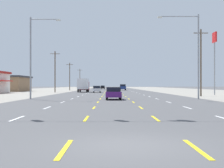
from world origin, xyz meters
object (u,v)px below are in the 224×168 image
Objects in this scene: hatchback_inner_left_near at (97,89)px; box_truck_far_left_mid at (83,85)px; sedan_center_turn_nearest at (113,93)px; streetlight_right_row_0 at (194,49)px; suv_inner_right_midfar at (123,87)px; streetlight_left_row_0 at (33,52)px; hatchback_inner_left_far at (103,87)px; pole_sign_right_row_1 at (215,49)px.

box_truck_far_left_mid is (-3.50, 4.62, 1.05)m from hatchback_inner_left_near.
sedan_center_turn_nearest is 1.15× the size of hatchback_inner_left_near.
sedan_center_turn_nearest is 39.47m from box_truck_far_left_mid.
suv_inner_right_midfar is at bearing 95.13° from streetlight_right_row_0.
hatchback_inner_left_near is 34.18m from streetlight_left_row_0.
hatchback_inner_left_far is (-7.35, 28.49, -0.24)m from suv_inner_right_midfar.
suv_inner_right_midfar is at bearing -75.54° from hatchback_inner_left_far.
box_truck_far_left_mid is 0.70× the size of streetlight_right_row_0.
streetlight_left_row_0 reaches higher than sedan_center_turn_nearest.
hatchback_inner_left_near is at bearing 79.36° from streetlight_left_row_0.
pole_sign_right_row_1 is at bearing 30.36° from streetlight_left_row_0.
streetlight_right_row_0 is (5.95, -66.28, 5.00)m from suv_inner_right_midfar.
streetlight_left_row_0 is (-2.75, -37.87, 3.84)m from box_truck_far_left_mid.
pole_sign_right_row_1 is 1.09× the size of streetlight_left_row_0.
box_truck_far_left_mid is at bearing 113.75° from streetlight_right_row_0.
streetlight_left_row_0 is (-13.46, -66.28, 4.65)m from suv_inner_right_midfar.
streetlight_right_row_0 is (16.67, -37.87, 4.19)m from box_truck_far_left_mid.
hatchback_inner_left_far is 0.39× the size of streetlight_left_row_0.
box_truck_far_left_mid reaches higher than sedan_center_turn_nearest.
streetlight_right_row_0 reaches higher than box_truck_far_left_mid.
streetlight_right_row_0 reaches higher than streetlight_left_row_0.
box_truck_far_left_mid reaches higher than hatchback_inner_left_near.
hatchback_inner_left_near is 0.36× the size of pole_sign_right_row_1.
hatchback_inner_left_near is at bearing 95.68° from sedan_center_turn_nearest.
pole_sign_right_row_1 is (21.05, -17.26, 7.21)m from hatchback_inner_left_near.
hatchback_inner_left_far reaches higher than sedan_center_turn_nearest.
suv_inner_right_midfar is 67.80m from streetlight_left_row_0.
box_truck_far_left_mid is 41.59m from streetlight_right_row_0.
pole_sign_right_row_1 is 31.72m from streetlight_left_row_0.
sedan_center_turn_nearest is 67.36m from suv_inner_right_midfar.
suv_inner_right_midfar is 0.45× the size of pole_sign_right_row_1.
hatchback_inner_left_far is 95.85m from streetlight_right_row_0.
streetlight_left_row_0 reaches higher than hatchback_inner_left_near.
box_truck_far_left_mid is 30.38m from suv_inner_right_midfar.
hatchback_inner_left_near is at bearing -89.88° from hatchback_inner_left_far.
hatchback_inner_left_far is (-3.53, 95.75, 0.03)m from sedan_center_turn_nearest.
sedan_center_turn_nearest is 11.13m from streetlight_right_row_0.
streetlight_right_row_0 reaches higher than hatchback_inner_left_near.
pole_sign_right_row_1 reaches higher than hatchback_inner_left_near.
box_truck_far_left_mid is 33.45m from pole_sign_right_row_1.
streetlight_left_row_0 is (-27.30, -15.99, -2.31)m from pole_sign_right_row_1.
streetlight_right_row_0 is (9.76, 0.97, 5.27)m from sedan_center_turn_nearest.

